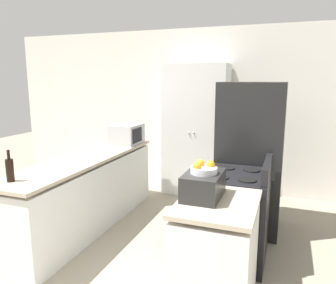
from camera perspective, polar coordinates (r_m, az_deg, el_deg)
wall_back at (r=5.41m, az=5.62°, el=5.47°), size 7.00×0.06×2.60m
counter_left at (r=4.19m, az=-14.03°, el=-8.69°), size 0.60×2.52×0.89m
counter_right at (r=2.78m, az=8.39°, el=-18.99°), size 0.60×0.79×0.89m
pantry_cabinet at (r=5.16m, az=4.87°, el=2.06°), size 0.98×0.52×2.04m
stove at (r=3.47m, az=11.53°, el=-12.40°), size 0.66×0.74×1.05m
refrigerator at (r=4.05m, az=14.13°, el=-2.57°), size 0.77×0.71×1.78m
microwave at (r=4.77m, az=-7.19°, el=1.37°), size 0.37×0.46×0.28m
wine_bottle at (r=3.32m, az=-25.83°, el=-4.34°), size 0.07×0.07×0.30m
toaster_oven at (r=2.62m, az=6.13°, el=-7.46°), size 0.29×0.42×0.20m
fruit_bowl at (r=2.58m, az=6.19°, el=-4.62°), size 0.21×0.21×0.10m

